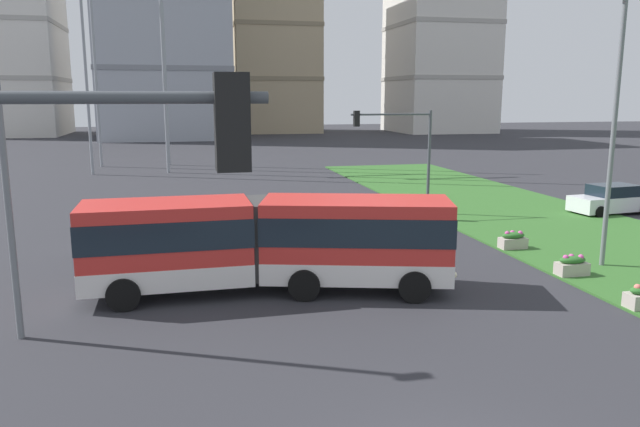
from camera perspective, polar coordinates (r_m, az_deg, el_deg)
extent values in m
cube|color=red|center=(19.77, 3.41, -2.33)|extent=(6.45, 4.05, 2.55)
cube|color=silver|center=(20.00, 3.38, -4.91)|extent=(6.48, 4.07, 0.70)
cube|color=#19232D|center=(19.68, 3.42, -1.12)|extent=(6.50, 4.10, 0.90)
cube|color=red|center=(19.78, -14.17, -2.64)|extent=(5.23, 2.55, 2.55)
cube|color=silver|center=(20.01, -14.04, -5.21)|extent=(5.25, 2.57, 0.70)
cube|color=#19232D|center=(19.69, -14.22, -1.43)|extent=(5.27, 2.59, 0.90)
cylinder|color=#383838|center=(19.97, -5.24, -2.22)|extent=(2.40, 2.40, 2.45)
cylinder|color=black|center=(21.38, 8.19, -4.80)|extent=(1.04, 0.54, 1.00)
cylinder|color=black|center=(18.99, 8.87, -6.83)|extent=(1.04, 0.54, 1.00)
cylinder|color=black|center=(21.33, -0.97, -4.72)|extent=(1.04, 0.54, 1.00)
cylinder|color=black|center=(18.94, -1.49, -6.75)|extent=(1.04, 0.54, 1.00)
cylinder|color=black|center=(21.36, -17.49, -5.22)|extent=(1.00, 0.29, 1.00)
cylinder|color=black|center=(18.97, -17.98, -7.27)|extent=(1.00, 0.29, 1.00)
sphere|color=#F9EFC6|center=(21.11, 11.61, -4.27)|extent=(0.24, 0.24, 0.24)
sphere|color=#F9EFC6|center=(19.40, 12.39, -5.65)|extent=(0.24, 0.24, 0.24)
cube|color=#B7BABF|center=(27.10, -16.45, -1.62)|extent=(4.50, 2.05, 0.80)
cube|color=black|center=(26.98, -16.84, -0.18)|extent=(2.47, 1.82, 0.60)
cylinder|color=black|center=(27.88, -13.15, -1.66)|extent=(0.65, 0.26, 0.64)
cylinder|color=black|center=(26.13, -13.38, -2.51)|extent=(0.65, 0.26, 0.64)
cylinder|color=black|center=(28.24, -19.23, -1.83)|extent=(0.65, 0.26, 0.64)
cylinder|color=black|center=(26.51, -19.86, -2.67)|extent=(0.65, 0.26, 0.64)
cube|color=silver|center=(36.54, 25.59, 0.90)|extent=(4.56, 2.25, 0.80)
cube|color=black|center=(36.54, 25.84, 1.99)|extent=(2.54, 1.92, 0.60)
cylinder|color=black|center=(34.91, 24.81, 0.11)|extent=(0.66, 0.29, 0.64)
cylinder|color=black|center=(36.21, 22.86, 0.61)|extent=(0.66, 0.29, 0.64)
cylinder|color=black|center=(38.26, 26.23, 0.85)|extent=(0.66, 0.29, 0.64)
sphere|color=#EF7566|center=(20.30, 27.64, -6.16)|extent=(0.20, 0.20, 0.20)
cube|color=#B7AD9E|center=(23.19, 22.55, -4.81)|extent=(1.10, 0.56, 0.44)
ellipsoid|color=#2D6B28|center=(23.11, 22.61, -4.04)|extent=(0.99, 0.50, 0.28)
sphere|color=#D14C99|center=(22.92, 22.06, -3.86)|extent=(0.20, 0.20, 0.20)
sphere|color=#D14C99|center=(23.15, 22.52, -3.75)|extent=(0.20, 0.20, 0.20)
sphere|color=#D14C99|center=(23.20, 23.28, -3.78)|extent=(0.20, 0.20, 0.20)
cube|color=#B7AD9E|center=(26.37, 17.64, -2.65)|extent=(1.10, 0.56, 0.44)
ellipsoid|color=#2D6B28|center=(26.30, 17.68, -1.97)|extent=(0.99, 0.50, 0.28)
sphere|color=#D14C99|center=(26.14, 17.16, -1.80)|extent=(0.20, 0.20, 0.20)
sphere|color=#D14C99|center=(26.35, 17.60, -1.72)|extent=(0.20, 0.20, 0.20)
sphere|color=#D14C99|center=(26.37, 18.28, -1.75)|extent=(0.20, 0.20, 0.20)
cylinder|color=#474C51|center=(5.23, -27.60, 9.61)|extent=(4.02, 0.10, 0.10)
cube|color=black|center=(5.09, -8.26, 8.46)|extent=(0.28, 0.28, 0.80)
sphere|color=red|center=(5.09, -8.33, 11.28)|extent=(0.16, 0.16, 0.16)
sphere|color=yellow|center=(5.10, -8.25, 8.35)|extent=(0.16, 0.16, 0.16)
sphere|color=green|center=(5.11, -8.17, 5.44)|extent=(0.16, 0.16, 0.16)
cylinder|color=#474C51|center=(32.88, 10.17, 4.67)|extent=(0.16, 0.16, 5.56)
cylinder|color=#474C51|center=(31.93, 6.71, 9.22)|extent=(4.33, 0.10, 0.10)
cube|color=black|center=(31.36, 3.45, 8.88)|extent=(0.28, 0.28, 0.80)
sphere|color=red|center=(31.35, 3.45, 9.34)|extent=(0.16, 0.16, 0.16)
sphere|color=yellow|center=(31.36, 3.45, 8.86)|extent=(0.16, 0.16, 0.16)
sphere|color=green|center=(31.37, 3.44, 8.39)|extent=(0.16, 0.16, 0.16)
cylinder|color=slate|center=(17.08, -27.51, 3.98)|extent=(0.18, 0.18, 9.09)
cylinder|color=slate|center=(24.32, 25.80, 6.46)|extent=(0.18, 0.18, 9.63)
cube|color=silver|center=(114.69, -26.90, 15.40)|extent=(14.05, 18.30, 35.11)
cube|color=#A4A099|center=(114.16, -26.53, 11.20)|extent=(14.25, 18.50, 0.70)
cube|color=#A4A099|center=(114.72, -26.91, 15.57)|extent=(14.25, 18.50, 0.70)
cube|color=gray|center=(98.02, -14.27, 12.89)|extent=(19.27, 18.42, 0.70)
cube|color=gray|center=(98.92, -14.55, 18.61)|extent=(19.27, 18.42, 0.70)
cube|color=tan|center=(112.76, -4.36, 16.83)|extent=(14.78, 14.73, 36.00)
cube|color=#85765B|center=(112.19, -4.30, 12.43)|extent=(14.98, 14.93, 0.70)
cube|color=#85765B|center=(112.80, -4.36, 17.00)|extent=(14.98, 14.93, 0.70)
cube|color=silver|center=(115.97, 11.33, 18.97)|extent=(16.04, 17.26, 45.97)
cube|color=#A4A099|center=(114.81, 11.07, 12.32)|extent=(16.24, 17.46, 0.70)
cube|color=#A4A099|center=(115.44, 11.24, 16.89)|extent=(16.24, 17.46, 0.70)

